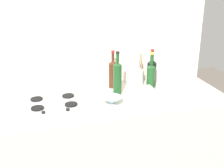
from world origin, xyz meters
name	(u,v)px	position (x,y,z in m)	size (l,w,h in m)	color
counter_block	(112,148)	(0.00, 0.00, 0.45)	(1.80, 0.70, 0.90)	beige
backsplash_panel	(100,44)	(0.00, 0.38, 1.25)	(1.90, 0.06, 2.49)	beige
stovetop_hob	(54,104)	(-0.45, -0.01, 0.91)	(0.47, 0.36, 0.04)	#B2B2B7
plate_stack	(179,92)	(0.52, -0.09, 0.93)	(0.26, 0.26, 0.06)	white
wine_bottle_leftmost	(113,73)	(0.07, 0.23, 1.02)	(0.07, 0.07, 0.32)	#472314
wine_bottle_mid_left	(151,77)	(0.35, 0.08, 1.02)	(0.07, 0.07, 0.32)	#19471E
wine_bottle_mid_right	(117,78)	(0.06, 0.06, 1.04)	(0.07, 0.07, 0.35)	#19471E
wine_bottle_rightmost	(152,72)	(0.40, 0.19, 1.02)	(0.08, 0.08, 0.32)	black
mixing_bowl	(112,100)	(-0.03, -0.11, 0.94)	(0.15, 0.15, 0.06)	silver
butter_dish	(143,91)	(0.25, -0.01, 0.93)	(0.15, 0.10, 0.07)	silver
utensil_crock	(139,76)	(0.31, 0.24, 0.97)	(0.09, 0.09, 0.29)	silver
condiment_jar_front	(153,76)	(0.45, 0.26, 0.96)	(0.06, 0.06, 0.11)	#66384C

